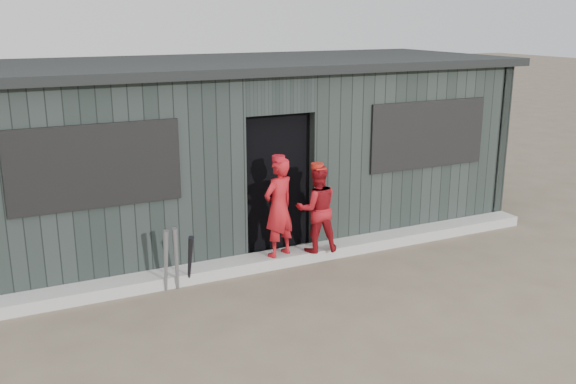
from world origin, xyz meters
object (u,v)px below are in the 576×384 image
player_grey_back (303,203)px  dugout (240,148)px  bat_mid (176,259)px  bat_right (190,261)px  player_red_left (279,207)px  player_red_right (317,209)px  bat_left (166,261)px

player_grey_back → dugout: bearing=-92.9°
bat_mid → bat_right: bearing=-5.1°
player_grey_back → player_red_left: bearing=13.9°
bat_right → player_red_right: player_red_right is taller
bat_mid → bat_right: 0.17m
bat_mid → bat_right: bat_mid is taller
bat_left → player_grey_back: size_ratio=0.64×
bat_mid → dugout: dugout is taller
bat_left → dugout: dugout is taller
player_red_right → player_grey_back: bearing=-90.1°
bat_left → player_grey_back: (2.26, 0.79, 0.22)m
player_red_right → player_grey_back: size_ratio=0.95×
bat_left → bat_right: bearing=-3.7°
player_red_left → player_red_right: size_ratio=1.12×
bat_mid → bat_left: bearing=178.1°
bat_left → player_red_left: (1.59, 0.19, 0.41)m
bat_left → dugout: bearing=48.0°
player_red_right → player_grey_back: player_red_right is taller
dugout → player_red_left: bearing=-95.0°
player_red_right → player_red_left: bearing=5.1°
bat_mid → dugout: 2.66m
player_grey_back → bat_left: bearing=-8.3°
player_red_right → player_grey_back: 0.68m
player_red_left → bat_mid: bearing=-13.5°
bat_mid → player_grey_back: 2.28m
bat_left → player_grey_back: 2.40m
player_red_left → player_red_right: 0.54m
bat_right → dugout: dugout is taller
bat_right → player_red_left: bearing=9.2°
bat_right → player_grey_back: bearing=22.2°
player_red_left → dugout: (0.15, 1.74, 0.47)m
player_red_right → dugout: size_ratio=0.14×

